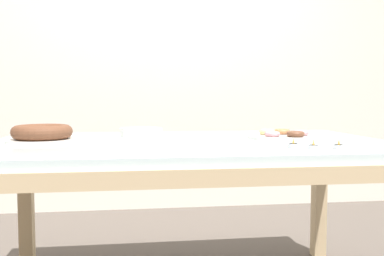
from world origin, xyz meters
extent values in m
cube|color=silver|center=(0.00, 1.74, 1.30)|extent=(8.00, 0.10, 2.60)
cube|color=silver|center=(0.00, 0.00, 0.72)|extent=(1.73, 1.05, 0.04)
cube|color=#D1B284|center=(0.00, -0.50, 0.67)|extent=(1.76, 0.08, 0.06)
cube|color=#D1B284|center=(0.00, 0.50, 0.67)|extent=(1.76, 0.08, 0.06)
cube|color=#D1B284|center=(0.84, 0.00, 0.67)|extent=(0.08, 1.08, 0.06)
cube|color=#D1B284|center=(-0.82, 0.48, 0.34)|extent=(0.07, 0.07, 0.68)
cube|color=#D1B284|center=(0.82, 0.48, 0.34)|extent=(0.07, 0.07, 0.68)
cylinder|color=silver|center=(-0.64, 0.06, 0.74)|extent=(0.30, 0.30, 0.01)
torus|color=brown|center=(-0.64, 0.06, 0.78)|extent=(0.26, 0.26, 0.06)
cylinder|color=silver|center=(0.46, 0.06, 0.74)|extent=(0.35, 0.35, 0.01)
torus|color=pink|center=(0.53, 0.06, 0.76)|extent=(0.08, 0.08, 0.02)
torus|color=#B27042|center=(0.47, 0.14, 0.76)|extent=(0.08, 0.08, 0.02)
torus|color=#EAD184|center=(0.39, 0.12, 0.76)|extent=(0.08, 0.08, 0.03)
torus|color=pink|center=(0.38, 0.02, 0.76)|extent=(0.07, 0.07, 0.02)
torus|color=brown|center=(0.48, -0.01, 0.76)|extent=(0.08, 0.08, 0.03)
cylinder|color=silver|center=(-0.21, 0.27, 0.74)|extent=(0.21, 0.21, 0.01)
cylinder|color=silver|center=(-0.21, 0.27, 0.75)|extent=(0.21, 0.21, 0.01)
cylinder|color=silver|center=(-0.21, 0.27, 0.76)|extent=(0.21, 0.21, 0.01)
cylinder|color=silver|center=(-0.21, 0.27, 0.77)|extent=(0.21, 0.21, 0.01)
cylinder|color=silver|center=(0.36, -0.31, 0.74)|extent=(0.04, 0.04, 0.02)
cylinder|color=white|center=(0.36, -0.31, 0.75)|extent=(0.03, 0.03, 0.00)
cone|color=#F9B74C|center=(0.36, -0.31, 0.76)|extent=(0.01, 0.01, 0.02)
cylinder|color=silver|center=(0.41, -0.37, 0.74)|extent=(0.04, 0.04, 0.02)
cylinder|color=white|center=(0.41, -0.37, 0.75)|extent=(0.03, 0.03, 0.00)
cone|color=#F9B74C|center=(0.41, -0.37, 0.76)|extent=(0.01, 0.01, 0.02)
cylinder|color=silver|center=(0.51, -0.37, 0.74)|extent=(0.04, 0.04, 0.02)
cylinder|color=white|center=(0.51, -0.37, 0.75)|extent=(0.03, 0.03, 0.00)
cone|color=#F9B74C|center=(0.51, -0.37, 0.76)|extent=(0.01, 0.01, 0.02)
camera|label=1|loc=(-0.24, -1.86, 0.92)|focal=40.00mm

